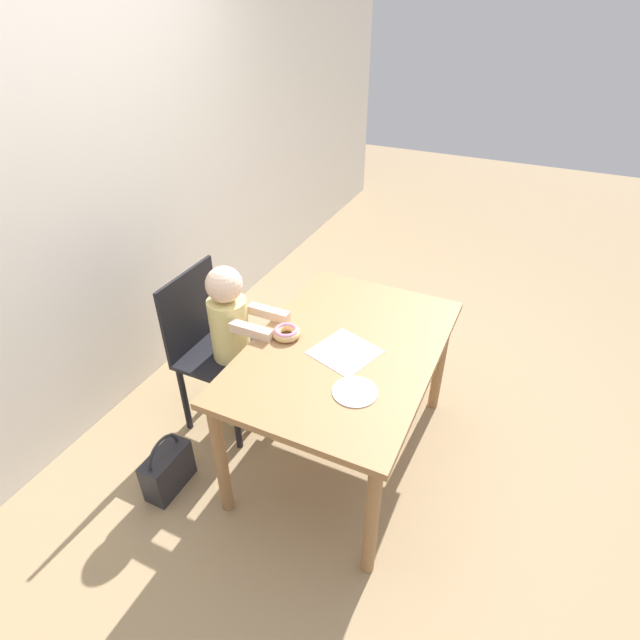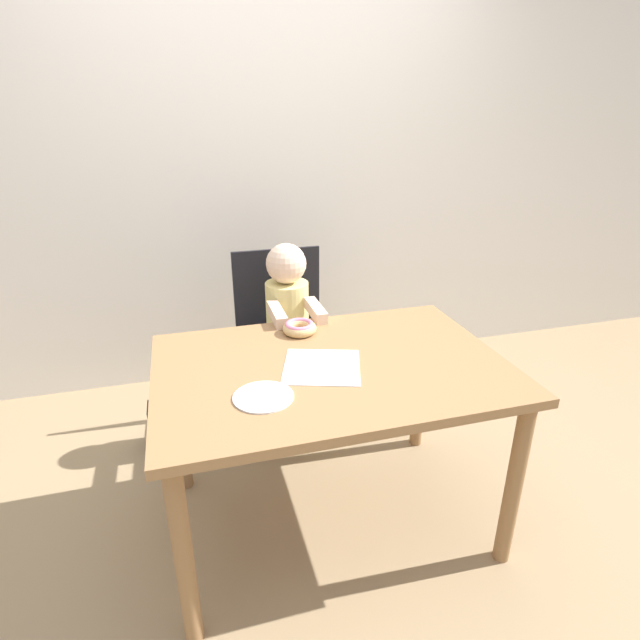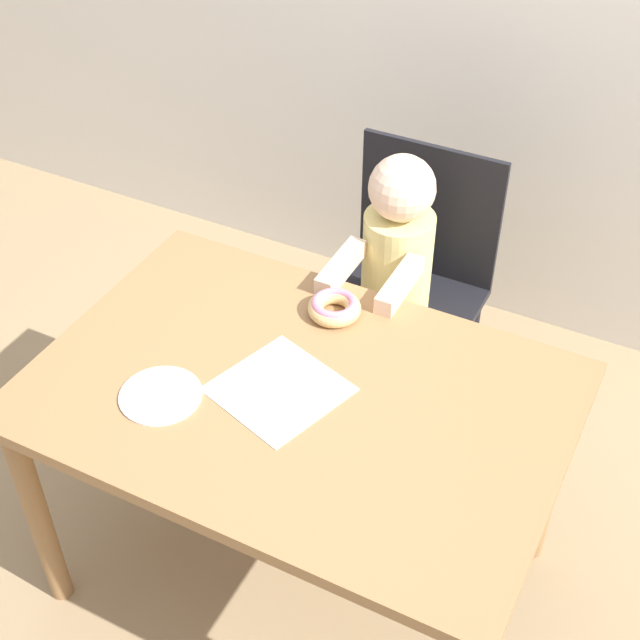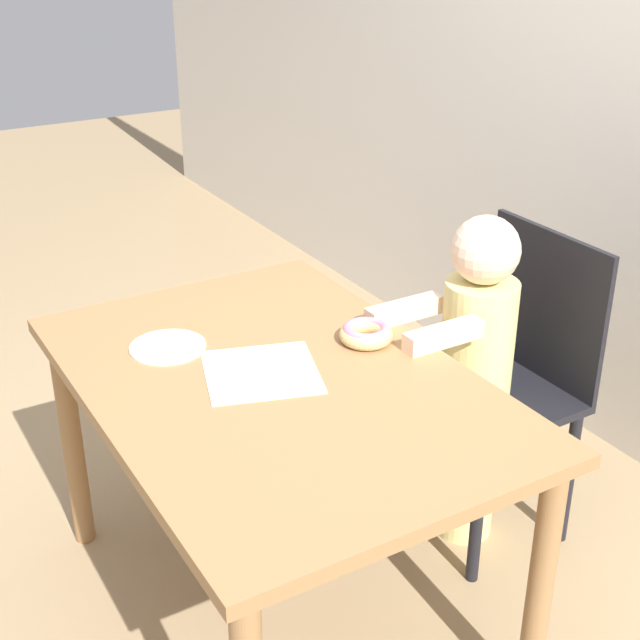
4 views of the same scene
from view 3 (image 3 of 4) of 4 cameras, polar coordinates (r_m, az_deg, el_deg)
ground_plane at (r=2.69m, az=-1.18°, el=-15.71°), size 12.00×12.00×0.00m
dining_table at (r=2.19m, az=-1.40°, el=-6.29°), size 1.27×0.86×0.73m
chair at (r=2.81m, az=5.71°, el=2.10°), size 0.46×0.41×0.93m
child_figure at (r=2.69m, az=4.75°, el=1.43°), size 0.22×0.41×1.02m
donut at (r=2.31m, az=0.93°, el=0.84°), size 0.14×0.14×0.05m
napkin at (r=2.12m, az=-2.64°, el=-4.44°), size 0.34×0.34×0.00m
handbag at (r=3.20m, az=-4.65°, el=-0.81°), size 0.27×0.13×0.34m
plate at (r=2.14m, az=-10.17°, el=-4.77°), size 0.20×0.20×0.01m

